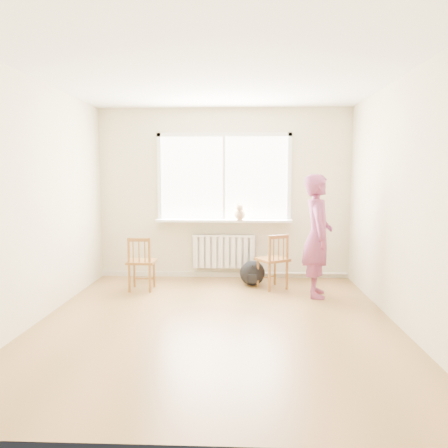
# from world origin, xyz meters

# --- Properties ---
(floor) EXTENTS (4.50, 4.50, 0.00)m
(floor) POSITION_xyz_m (0.00, 0.00, 0.00)
(floor) COLOR #9A6D3F
(floor) RESTS_ON ground
(ceiling) EXTENTS (4.50, 4.50, 0.00)m
(ceiling) POSITION_xyz_m (0.00, 0.00, 2.70)
(ceiling) COLOR white
(ceiling) RESTS_ON back_wall
(back_wall) EXTENTS (4.00, 0.01, 2.70)m
(back_wall) POSITION_xyz_m (0.00, 2.25, 1.35)
(back_wall) COLOR beige
(back_wall) RESTS_ON ground
(window) EXTENTS (2.12, 0.05, 1.42)m
(window) POSITION_xyz_m (0.00, 2.22, 1.66)
(window) COLOR white
(window) RESTS_ON back_wall
(windowsill) EXTENTS (2.15, 0.22, 0.04)m
(windowsill) POSITION_xyz_m (0.00, 2.14, 0.93)
(windowsill) COLOR white
(windowsill) RESTS_ON back_wall
(radiator) EXTENTS (1.00, 0.12, 0.55)m
(radiator) POSITION_xyz_m (0.00, 2.16, 0.44)
(radiator) COLOR white
(radiator) RESTS_ON back_wall
(heating_pipe) EXTENTS (1.40, 0.04, 0.04)m
(heating_pipe) POSITION_xyz_m (1.25, 2.19, 0.08)
(heating_pipe) COLOR silver
(heating_pipe) RESTS_ON back_wall
(baseboard) EXTENTS (4.00, 0.03, 0.08)m
(baseboard) POSITION_xyz_m (0.00, 2.23, 0.04)
(baseboard) COLOR beige
(baseboard) RESTS_ON ground
(chair_left) EXTENTS (0.38, 0.37, 0.78)m
(chair_left) POSITION_xyz_m (-1.15, 1.34, 0.39)
(chair_left) COLOR #915F2A
(chair_left) RESTS_ON floor
(chair_right) EXTENTS (0.54, 0.53, 0.81)m
(chair_right) POSITION_xyz_m (0.76, 1.51, 0.41)
(chair_right) COLOR #915F2A
(chair_right) RESTS_ON floor
(person) EXTENTS (0.44, 0.63, 1.66)m
(person) POSITION_xyz_m (1.31, 1.16, 0.83)
(person) COLOR #C4415D
(person) RESTS_ON floor
(cat) EXTENTS (0.18, 0.42, 0.28)m
(cat) POSITION_xyz_m (0.25, 2.05, 1.06)
(cat) COLOR beige
(cat) RESTS_ON windowsill
(backpack) EXTENTS (0.43, 0.37, 0.38)m
(backpack) POSITION_xyz_m (0.45, 1.69, 0.19)
(backpack) COLOR black
(backpack) RESTS_ON floor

